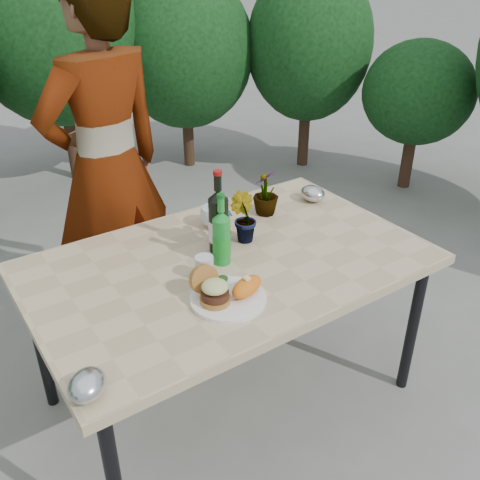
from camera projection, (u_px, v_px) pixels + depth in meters
ground at (231, 393)px, 2.56m from camera, size 80.00×80.00×0.00m
patio_table at (229, 271)px, 2.21m from camera, size 1.60×1.00×0.75m
shrub_hedge at (114, 84)px, 3.31m from camera, size 6.86×5.08×2.05m
dinner_plate at (228, 299)px, 1.94m from camera, size 0.28×0.28×0.01m
burger_stack at (212, 289)px, 1.90m from camera, size 0.11×0.16×0.11m
sweet_potato at (247, 287)px, 1.94m from camera, size 0.17×0.12×0.06m
grilled_veg at (219, 281)px, 2.00m from camera, size 0.08×0.05×0.03m
wine_bottle at (219, 222)px, 2.19m from camera, size 0.09×0.09×0.36m
sparkling_water at (222, 238)px, 2.11m from camera, size 0.07×0.07×0.30m
plastic_cup at (204, 268)px, 2.04m from camera, size 0.07×0.07×0.09m
seedling_left at (223, 222)px, 2.26m from camera, size 0.13×0.13×0.21m
seedling_mid at (243, 218)px, 2.28m from camera, size 0.13×0.14×0.22m
seedling_right at (266, 193)px, 2.50m from camera, size 0.16×0.16×0.22m
blue_bowl at (213, 216)px, 2.42m from camera, size 0.14×0.14×0.09m
foil_packet_left at (87, 385)px, 1.52m from camera, size 0.17×0.17×0.08m
foil_packet_right at (313, 193)px, 2.66m from camera, size 0.12×0.14×0.08m
person at (108, 169)px, 2.58m from camera, size 0.76×0.58×1.85m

